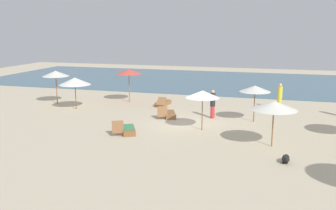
# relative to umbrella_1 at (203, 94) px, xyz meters

# --- Properties ---
(ground_plane) EXTENTS (60.00, 60.00, 0.00)m
(ground_plane) POSITION_rel_umbrella_1_xyz_m (-0.79, 0.80, -1.90)
(ground_plane) COLOR beige
(ocean_water) EXTENTS (48.00, 16.00, 0.06)m
(ocean_water) POSITION_rel_umbrella_1_xyz_m (-0.79, 17.80, -1.87)
(ocean_water) COLOR #476B7F
(ocean_water) RESTS_ON ground_plane
(umbrella_1) EXTENTS (1.76, 1.76, 2.09)m
(umbrella_1) POSITION_rel_umbrella_1_xyz_m (0.00, 0.00, 0.00)
(umbrella_1) COLOR brown
(umbrella_1) RESTS_ON ground_plane
(umbrella_3) EXTENTS (1.84, 1.84, 2.31)m
(umbrella_3) POSITION_rel_umbrella_1_xyz_m (-11.09, 3.98, 0.21)
(umbrella_3) COLOR brown
(umbrella_3) RESTS_ON ground_plane
(umbrella_4) EXTENTS (1.88, 1.88, 2.33)m
(umbrella_4) POSITION_rel_umbrella_1_xyz_m (-6.46, 5.98, 0.27)
(umbrella_4) COLOR olive
(umbrella_4) RESTS_ON ground_plane
(umbrella_5) EXTENTS (2.05, 2.05, 2.07)m
(umbrella_5) POSITION_rel_umbrella_1_xyz_m (-8.91, 2.75, -0.06)
(umbrella_5) COLOR brown
(umbrella_5) RESTS_ON ground_plane
(umbrella_6) EXTENTS (1.74, 1.74, 2.08)m
(umbrella_6) POSITION_rel_umbrella_1_xyz_m (2.47, 2.55, 0.00)
(umbrella_6) COLOR brown
(umbrella_6) RESTS_ON ground_plane
(umbrella_7) EXTENTS (2.07, 2.07, 2.09)m
(umbrella_7) POSITION_rel_umbrella_1_xyz_m (3.57, -1.84, -0.01)
(umbrella_7) COLOR brown
(umbrella_7) RESTS_ON ground_plane
(lounger_0) EXTENTS (1.25, 1.72, 0.75)m
(lounger_0) POSITION_rel_umbrella_1_xyz_m (-3.52, -1.64, -1.72)
(lounger_0) COLOR brown
(lounger_0) RESTS_ON ground_plane
(lounger_1) EXTENTS (0.78, 1.76, 0.67)m
(lounger_1) POSITION_rel_umbrella_1_xyz_m (-3.79, 5.42, -1.73)
(lounger_1) COLOR olive
(lounger_1) RESTS_ON ground_plane
(lounger_3) EXTENTS (1.15, 1.74, 0.74)m
(lounger_3) POSITION_rel_umbrella_1_xyz_m (-2.45, 2.28, -1.73)
(lounger_3) COLOR brown
(lounger_3) RESTS_ON ground_plane
(person_0) EXTENTS (0.42, 0.42, 1.68)m
(person_0) POSITION_rel_umbrella_1_xyz_m (0.08, 2.75, -1.04)
(person_0) COLOR #BF3338
(person_0) RESTS_ON ground_plane
(person_2) EXTENTS (0.35, 0.35, 1.70)m
(person_2) POSITION_rel_umbrella_1_xyz_m (3.85, 6.44, -1.04)
(person_2) COLOR yellow
(person_2) RESTS_ON ground_plane
(dog) EXTENTS (0.38, 0.72, 0.33)m
(dog) POSITION_rel_umbrella_1_xyz_m (4.16, -3.87, -1.73)
(dog) COLOR black
(dog) RESTS_ON ground_plane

